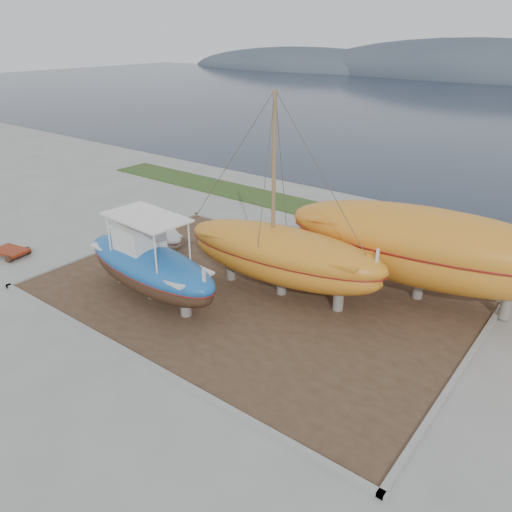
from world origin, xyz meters
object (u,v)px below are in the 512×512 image
Objects in this scene: orange_sailboat at (284,200)px; orange_bare_hull at (423,256)px; blue_caique at (149,258)px; red_trailer at (11,253)px; white_dinghy at (162,237)px.

orange_bare_hull is (4.89, 3.31, -2.34)m from orange_sailboat.
blue_caique is 2.96× the size of red_trailer.
blue_caique is 2.10× the size of white_dinghy.
orange_bare_hull reaches higher than white_dinghy.
orange_sailboat reaches higher than orange_bare_hull.
red_trailer is (-13.41, -5.21, -4.17)m from orange_sailboat.
white_dinghy is 8.88m from orange_sailboat.
orange_bare_hull reaches higher than blue_caique.
blue_caique is 5.75m from white_dinghy.
orange_sailboat is at bearing 45.67° from blue_caique.
white_dinghy is 0.31× the size of orange_bare_hull.
orange_sailboat is (4.25, 3.72, 2.42)m from blue_caique.
white_dinghy is 0.40× the size of orange_sailboat.
orange_bare_hull is at bearing 31.74° from white_dinghy.
blue_caique is 11.54m from orange_bare_hull.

